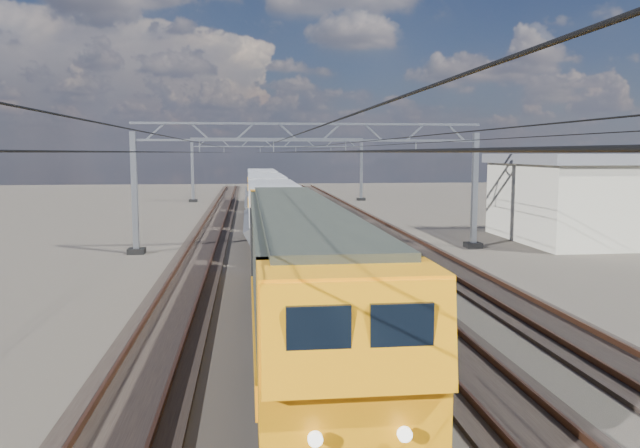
{
  "coord_description": "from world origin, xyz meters",
  "views": [
    {
      "loc": [
        -3.44,
        -30.45,
        5.49
      ],
      "look_at": [
        -0.34,
        -3.79,
        2.4
      ],
      "focal_mm": 35.0,
      "sensor_mm": 36.0,
      "label": 1
    }
  ],
  "objects": [
    {
      "name": "track_outer_west",
      "position": [
        -6.0,
        0.0,
        0.07
      ],
      "size": [
        2.6,
        140.0,
        0.3
      ],
      "color": "black",
      "rests_on": "ground"
    },
    {
      "name": "locomotive",
      "position": [
        -2.0,
        -12.5,
        2.33
      ],
      "size": [
        2.76,
        21.1,
        3.62
      ],
      "color": "black",
      "rests_on": "ground"
    },
    {
      "name": "overhead_wires",
      "position": [
        0.0,
        8.0,
        5.75
      ],
      "size": [
        12.03,
        140.0,
        0.53
      ],
      "color": "black",
      "rests_on": "ground"
    },
    {
      "name": "track_outer_east",
      "position": [
        6.0,
        0.0,
        0.07
      ],
      "size": [
        2.6,
        140.0,
        0.3
      ],
      "color": "black",
      "rests_on": "ground"
    },
    {
      "name": "track_loco",
      "position": [
        -2.0,
        0.0,
        0.07
      ],
      "size": [
        2.6,
        140.0,
        0.3
      ],
      "color": "black",
      "rests_on": "ground"
    },
    {
      "name": "hopper_wagon_third",
      "position": [
        -2.0,
        33.59,
        2.23
      ],
      "size": [
        3.38,
        13.0,
        3.25
      ],
      "color": "black",
      "rests_on": "ground"
    },
    {
      "name": "catenary_gantry_mid",
      "position": [
        0.0,
        4.0,
        3.91
      ],
      "size": [
        19.9,
        0.9,
        7.11
      ],
      "color": "gray",
      "rests_on": "ground"
    },
    {
      "name": "track_inner_east",
      "position": [
        2.0,
        0.0,
        0.07
      ],
      "size": [
        2.6,
        140.0,
        0.3
      ],
      "color": "black",
      "rests_on": "ground"
    },
    {
      "name": "catenary_gantry_far",
      "position": [
        0.0,
        40.0,
        3.91
      ],
      "size": [
        19.9,
        0.9,
        7.11
      ],
      "color": "gray",
      "rests_on": "ground"
    },
    {
      "name": "hopper_wagon_lead",
      "position": [
        -2.0,
        5.19,
        2.23
      ],
      "size": [
        3.38,
        13.0,
        3.25
      ],
      "color": "black",
      "rests_on": "ground"
    },
    {
      "name": "hopper_wagon_mid",
      "position": [
        -2.0,
        19.39,
        2.23
      ],
      "size": [
        3.38,
        13.0,
        3.25
      ],
      "color": "black",
      "rests_on": "ground"
    },
    {
      "name": "ground",
      "position": [
        0.0,
        0.0,
        0.0
      ],
      "size": [
        160.0,
        160.0,
        0.0
      ],
      "primitive_type": "plane",
      "color": "black",
      "rests_on": "ground"
    }
  ]
}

